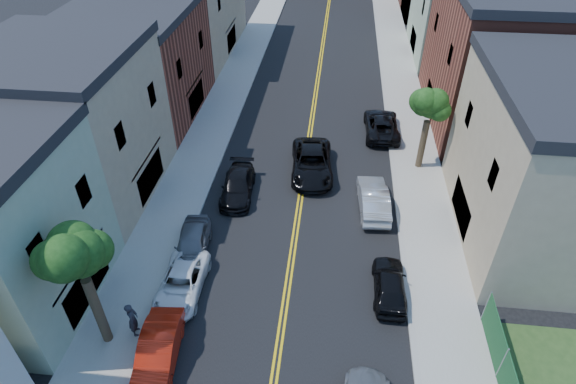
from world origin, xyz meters
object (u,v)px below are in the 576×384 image
(pedestrian_left, at_px, (133,319))
(silver_car_right, at_px, (373,199))
(dark_car_right_far, at_px, (382,125))
(black_car_left, at_px, (238,186))
(black_car_right, at_px, (390,284))
(white_pickup, at_px, (182,283))
(black_suv_lane, at_px, (312,163))
(grey_car_left, at_px, (192,244))
(red_sedan, at_px, (158,352))

(pedestrian_left, bearing_deg, silver_car_right, -62.62)
(pedestrian_left, bearing_deg, dark_car_right_far, -47.20)
(black_car_left, height_order, black_car_right, black_car_left)
(white_pickup, bearing_deg, black_suv_lane, 62.45)
(black_car_left, relative_size, dark_car_right_far, 0.87)
(grey_car_left, height_order, black_car_right, grey_car_left)
(black_car_left, bearing_deg, white_pickup, -101.60)
(black_car_right, bearing_deg, black_car_left, -38.34)
(black_suv_lane, height_order, pedestrian_left, pedestrian_left)
(white_pickup, relative_size, black_car_left, 0.96)
(black_car_left, distance_m, silver_car_right, 8.63)
(red_sedan, height_order, black_suv_lane, black_suv_lane)
(white_pickup, relative_size, dark_car_right_far, 0.84)
(black_car_left, bearing_deg, black_suv_lane, 30.00)
(black_car_right, relative_size, pedestrian_left, 2.09)
(black_car_left, relative_size, black_suv_lane, 0.81)
(red_sedan, distance_m, white_pickup, 4.03)
(white_pickup, height_order, black_suv_lane, black_suv_lane)
(white_pickup, bearing_deg, red_sedan, -88.16)
(black_car_right, xyz_separation_m, pedestrian_left, (-11.87, -3.79, 0.43))
(black_car_right, bearing_deg, pedestrian_left, 17.76)
(grey_car_left, relative_size, dark_car_right_far, 0.79)
(grey_car_left, relative_size, silver_car_right, 0.90)
(white_pickup, bearing_deg, pedestrian_left, -117.32)
(dark_car_right_far, xyz_separation_m, pedestrian_left, (-12.20, -20.02, 0.36))
(black_car_left, height_order, black_suv_lane, black_suv_lane)
(black_car_left, distance_m, dark_car_right_far, 13.07)
(white_pickup, xyz_separation_m, grey_car_left, (-0.20, 2.75, 0.10))
(white_pickup, relative_size, silver_car_right, 0.95)
(silver_car_right, xyz_separation_m, pedestrian_left, (-11.26, -10.58, 0.33))
(white_pickup, xyz_separation_m, black_car_left, (1.25, 8.34, 0.05))
(silver_car_right, bearing_deg, dark_car_right_far, -99.84)
(red_sedan, xyz_separation_m, white_pickup, (-0.16, 4.03, -0.10))
(red_sedan, height_order, black_car_left, red_sedan)
(white_pickup, height_order, pedestrian_left, pedestrian_left)
(black_suv_lane, bearing_deg, white_pickup, -121.98)
(white_pickup, relative_size, grey_car_left, 1.06)
(red_sedan, xyz_separation_m, silver_car_right, (9.70, 11.85, 0.06))
(red_sedan, height_order, silver_car_right, silver_car_right)
(silver_car_right, bearing_deg, white_pickup, 34.27)
(silver_car_right, height_order, black_suv_lane, black_suv_lane)
(grey_car_left, height_order, black_car_left, grey_car_left)
(white_pickup, distance_m, dark_car_right_far, 20.36)
(red_sedan, relative_size, black_car_left, 0.94)
(silver_car_right, distance_m, dark_car_right_far, 9.48)
(red_sedan, distance_m, grey_car_left, 6.79)
(black_car_right, bearing_deg, red_sedan, 26.19)
(white_pickup, bearing_deg, black_car_right, 5.23)
(black_car_left, xyz_separation_m, black_car_right, (9.22, -7.31, -0.00))
(dark_car_right_far, bearing_deg, grey_car_left, 51.11)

